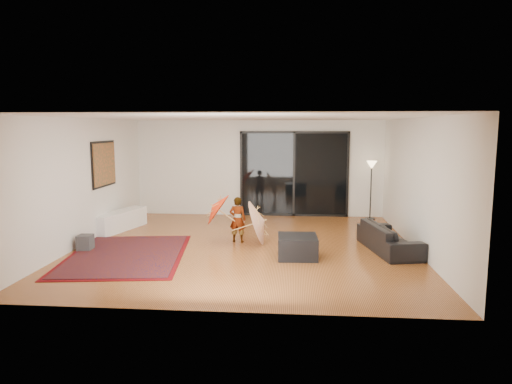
# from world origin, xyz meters

# --- Properties ---
(floor) EXTENTS (7.00, 7.00, 0.00)m
(floor) POSITION_xyz_m (0.00, 0.00, 0.00)
(floor) COLOR #AA612E
(floor) RESTS_ON ground
(ceiling) EXTENTS (7.00, 7.00, 0.00)m
(ceiling) POSITION_xyz_m (0.00, 0.00, 2.70)
(ceiling) COLOR white
(ceiling) RESTS_ON wall_back
(wall_back) EXTENTS (7.00, 0.00, 7.00)m
(wall_back) POSITION_xyz_m (0.00, 3.50, 1.35)
(wall_back) COLOR silver
(wall_back) RESTS_ON floor
(wall_front) EXTENTS (7.00, 0.00, 7.00)m
(wall_front) POSITION_xyz_m (0.00, -3.50, 1.35)
(wall_front) COLOR silver
(wall_front) RESTS_ON floor
(wall_left) EXTENTS (0.00, 7.00, 7.00)m
(wall_left) POSITION_xyz_m (-3.50, 0.00, 1.35)
(wall_left) COLOR silver
(wall_left) RESTS_ON floor
(wall_right) EXTENTS (0.00, 7.00, 7.00)m
(wall_right) POSITION_xyz_m (3.50, 0.00, 1.35)
(wall_right) COLOR silver
(wall_right) RESTS_ON floor
(sliding_door) EXTENTS (3.06, 0.07, 2.40)m
(sliding_door) POSITION_xyz_m (1.00, 3.47, 1.20)
(sliding_door) COLOR black
(sliding_door) RESTS_ON wall_back
(painting) EXTENTS (0.04, 1.28, 1.08)m
(painting) POSITION_xyz_m (-3.46, 1.00, 1.65)
(painting) COLOR black
(painting) RESTS_ON wall_left
(media_console) EXTENTS (0.86, 1.73, 0.47)m
(media_console) POSITION_xyz_m (-3.25, 1.29, 0.23)
(media_console) COLOR white
(media_console) RESTS_ON floor
(speaker) EXTENTS (0.29, 0.29, 0.32)m
(speaker) POSITION_xyz_m (-3.25, -0.61, 0.16)
(speaker) COLOR #424244
(speaker) RESTS_ON floor
(persian_rug) EXTENTS (2.59, 3.36, 0.02)m
(persian_rug) POSITION_xyz_m (-2.28, -0.90, 0.01)
(persian_rug) COLOR #58070B
(persian_rug) RESTS_ON floor
(sofa) EXTENTS (1.08, 1.98, 0.55)m
(sofa) POSITION_xyz_m (2.95, -0.13, 0.27)
(sofa) COLOR black
(sofa) RESTS_ON floor
(ottoman) EXTENTS (0.78, 0.78, 0.43)m
(ottoman) POSITION_xyz_m (1.09, -0.76, 0.21)
(ottoman) COLOR black
(ottoman) RESTS_ON floor
(floor_lamp) EXTENTS (0.28, 0.28, 1.60)m
(floor_lamp) POSITION_xyz_m (3.10, 3.16, 1.27)
(floor_lamp) COLOR black
(floor_lamp) RESTS_ON floor
(child) EXTENTS (0.39, 0.28, 1.01)m
(child) POSITION_xyz_m (-0.22, 0.35, 0.50)
(child) COLOR #999999
(child) RESTS_ON floor
(parasol_orange) EXTENTS (0.60, 0.80, 0.86)m
(parasol_orange) POSITION_xyz_m (-0.77, 0.30, 0.73)
(parasol_orange) COLOR red
(parasol_orange) RESTS_ON child
(parasol_white) EXTENTS (0.53, 0.99, 0.99)m
(parasol_white) POSITION_xyz_m (0.38, 0.20, 0.50)
(parasol_white) COLOR silver
(parasol_white) RESTS_ON floor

